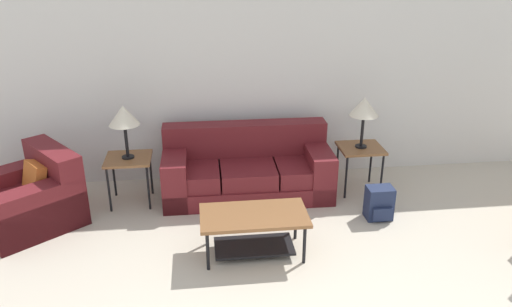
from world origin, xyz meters
The scene contains 9 objects.
wall_back centered at (0.00, 4.14, 1.30)m, with size 9.20×0.06×2.60m.
couch centered at (-0.28, 3.57, 0.30)m, with size 1.99×0.86×0.82m.
armchair centered at (-2.66, 3.15, 0.29)m, with size 1.32×1.32×0.80m.
coffee_table centered at (-0.34, 2.27, 0.32)m, with size 1.03×0.55×0.44m.
side_table_left centered at (-1.64, 3.50, 0.51)m, with size 0.52×0.47×0.57m.
side_table_right centered at (1.09, 3.50, 0.51)m, with size 0.52×0.47×0.57m.
table_lamp_left centered at (-1.64, 3.50, 1.07)m, with size 0.34×0.34×0.62m.
table_lamp_right centered at (1.09, 3.50, 1.07)m, with size 0.34×0.34×0.62m.
backpack centered at (1.11, 2.79, 0.18)m, with size 0.29×0.28×0.37m.
Camera 1 is at (-0.82, -1.86, 2.80)m, focal length 35.00 mm.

